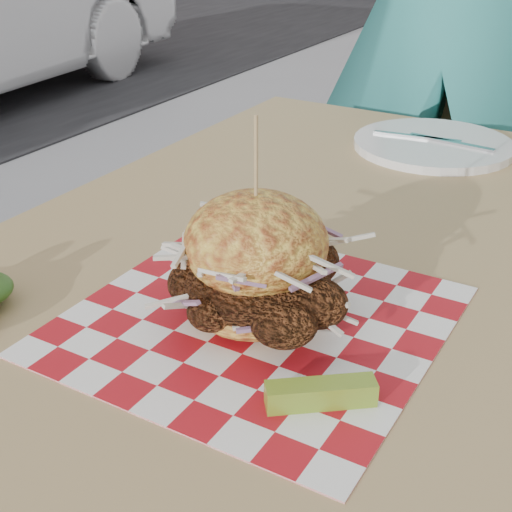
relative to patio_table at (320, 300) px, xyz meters
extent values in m
cube|color=tan|center=(0.00, 0.00, 0.06)|extent=(0.80, 1.20, 0.04)
cylinder|color=#333338|center=(-0.34, 0.54, -0.32)|extent=(0.05, 0.05, 0.71)
cube|color=tan|center=(0.00, 0.97, -0.22)|extent=(0.46, 0.46, 0.04)
cylinder|color=#333338|center=(-0.20, 0.81, -0.46)|extent=(0.03, 0.03, 0.43)
cylinder|color=#333338|center=(-0.16, 1.17, -0.46)|extent=(0.03, 0.03, 0.43)
cube|color=red|center=(0.02, -0.19, 0.08)|extent=(0.36, 0.36, 0.00)
ellipsoid|color=#EBBA42|center=(0.02, -0.19, 0.10)|extent=(0.14, 0.14, 0.05)
ellipsoid|color=brown|center=(0.02, -0.19, 0.12)|extent=(0.15, 0.14, 0.08)
ellipsoid|color=#EBBA42|center=(0.02, -0.19, 0.17)|extent=(0.14, 0.14, 0.10)
cylinder|color=tan|center=(0.02, -0.19, 0.24)|extent=(0.00, 0.00, 0.11)
cube|color=olive|center=(0.13, -0.28, 0.09)|extent=(0.09, 0.08, 0.02)
cylinder|color=white|center=(0.00, 0.43, 0.09)|extent=(0.27, 0.27, 0.01)
cube|color=silver|center=(-0.03, 0.43, 0.09)|extent=(0.15, 0.03, 0.00)
cube|color=silver|center=(0.03, 0.43, 0.09)|extent=(0.15, 0.03, 0.00)
camera|label=1|loc=(0.33, -0.73, 0.47)|focal=50.00mm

